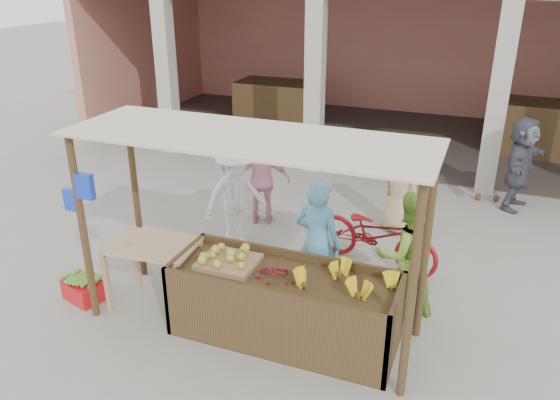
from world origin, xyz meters
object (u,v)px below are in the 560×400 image
at_px(red_crate, 84,290).
at_px(motorcycle, 376,233).
at_px(side_table, 153,254).
at_px(vendor_green, 407,251).
at_px(vendor_blue, 318,240).
at_px(fruit_stall, 284,307).

distance_m(red_crate, motorcycle, 4.06).
distance_m(side_table, red_crate, 1.16).
bearing_deg(side_table, vendor_green, 13.50).
height_order(vendor_blue, vendor_green, vendor_blue).
distance_m(fruit_stall, vendor_green, 1.64).
bearing_deg(vendor_green, red_crate, -12.41).
xyz_separation_m(side_table, red_crate, (-0.96, -0.24, -0.61)).
xyz_separation_m(fruit_stall, red_crate, (-2.71, -0.22, -0.27)).
height_order(side_table, motorcycle, motorcycle).
bearing_deg(vendor_blue, side_table, 32.19).
distance_m(red_crate, vendor_green, 4.16).
height_order(fruit_stall, side_table, side_table).
xyz_separation_m(red_crate, motorcycle, (3.34, 2.26, 0.38)).
bearing_deg(side_table, vendor_blue, 17.77).
xyz_separation_m(fruit_stall, vendor_blue, (0.13, 0.82, 0.51)).
height_order(red_crate, motorcycle, motorcycle).
bearing_deg(motorcycle, vendor_green, -137.93).
bearing_deg(red_crate, fruit_stall, 20.64).
relative_size(vendor_blue, vendor_green, 1.06).
bearing_deg(fruit_stall, side_table, 179.40).
relative_size(fruit_stall, vendor_green, 1.52).
distance_m(vendor_blue, vendor_green, 1.08).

